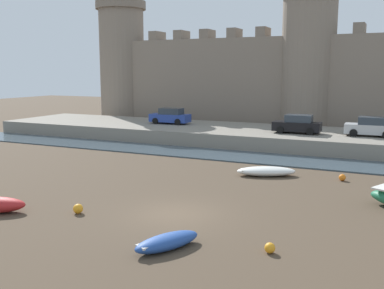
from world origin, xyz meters
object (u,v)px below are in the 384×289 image
(rowboat_midflat_left, at_px, (266,171))
(mooring_buoy_off_centre, at_px, (78,209))
(rowboat_foreground_centre, at_px, (167,241))
(mooring_buoy_near_channel, at_px, (270,248))
(mooring_buoy_near_shore, at_px, (342,178))
(car_quay_centre_east, at_px, (371,127))
(car_quay_west, at_px, (297,124))
(car_quay_centre_west, at_px, (170,116))

(rowboat_midflat_left, xyz_separation_m, mooring_buoy_off_centre, (-6.00, -11.40, -0.08))
(rowboat_midflat_left, bearing_deg, rowboat_foreground_centre, -90.48)
(rowboat_foreground_centre, height_order, mooring_buoy_near_channel, rowboat_foreground_centre)
(mooring_buoy_near_shore, xyz_separation_m, mooring_buoy_near_channel, (-1.10, -12.83, -0.01))
(mooring_buoy_off_centre, bearing_deg, rowboat_foreground_centre, -19.08)
(rowboat_midflat_left, height_order, car_quay_centre_east, car_quay_centre_east)
(car_quay_west, bearing_deg, rowboat_foreground_centre, -89.20)
(mooring_buoy_off_centre, bearing_deg, mooring_buoy_near_shore, 48.54)
(car_quay_centre_east, xyz_separation_m, car_quay_west, (-5.97, -0.75, 0.00))
(mooring_buoy_off_centre, bearing_deg, car_quay_centre_east, 64.05)
(rowboat_foreground_centre, distance_m, mooring_buoy_near_channel, 3.87)
(rowboat_foreground_centre, height_order, car_quay_centre_west, car_quay_centre_west)
(mooring_buoy_near_shore, xyz_separation_m, car_quay_centre_west, (-18.56, 12.57, 1.89))
(rowboat_midflat_left, relative_size, car_quay_centre_east, 0.97)
(mooring_buoy_off_centre, relative_size, car_quay_west, 0.11)
(rowboat_midflat_left, relative_size, car_quay_centre_west, 0.97)
(rowboat_foreground_centre, distance_m, car_quay_west, 25.02)
(car_quay_west, bearing_deg, car_quay_centre_west, 172.73)
(car_quay_centre_west, distance_m, car_quay_west, 13.56)
(car_quay_centre_west, bearing_deg, car_quay_centre_east, -2.85)
(rowboat_midflat_left, relative_size, car_quay_west, 0.97)
(mooring_buoy_near_shore, xyz_separation_m, car_quay_west, (-5.11, 10.85, 1.89))
(car_quay_centre_east, relative_size, car_quay_west, 1.00)
(mooring_buoy_near_shore, height_order, car_quay_centre_west, car_quay_centre_west)
(rowboat_midflat_left, relative_size, mooring_buoy_off_centre, 8.56)
(rowboat_foreground_centre, bearing_deg, car_quay_west, 90.80)
(mooring_buoy_off_centre, relative_size, mooring_buoy_near_channel, 1.16)
(rowboat_midflat_left, xyz_separation_m, car_quay_centre_west, (-13.91, 13.23, 1.78))
(car_quay_centre_west, xyz_separation_m, car_quay_centre_east, (19.43, -0.97, 0.00))
(mooring_buoy_near_shore, bearing_deg, car_quay_centre_west, 145.90)
(mooring_buoy_near_shore, relative_size, car_quay_west, 0.10)
(mooring_buoy_near_shore, distance_m, mooring_buoy_near_channel, 12.88)
(rowboat_midflat_left, height_order, mooring_buoy_off_centre, rowboat_midflat_left)
(rowboat_foreground_centre, height_order, car_quay_centre_east, car_quay_centre_east)
(mooring_buoy_off_centre, distance_m, car_quay_centre_west, 25.93)
(car_quay_centre_west, bearing_deg, rowboat_midflat_left, -43.56)
(mooring_buoy_off_centre, relative_size, car_quay_centre_west, 0.11)
(car_quay_centre_west, xyz_separation_m, car_quay_west, (13.45, -1.72, 0.00))
(rowboat_foreground_centre, xyz_separation_m, mooring_buoy_off_centre, (-5.89, 2.04, -0.07))
(rowboat_midflat_left, height_order, mooring_buoy_near_channel, rowboat_midflat_left)
(car_quay_centre_west, relative_size, car_quay_centre_east, 1.00)
(mooring_buoy_near_channel, bearing_deg, rowboat_midflat_left, 106.24)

